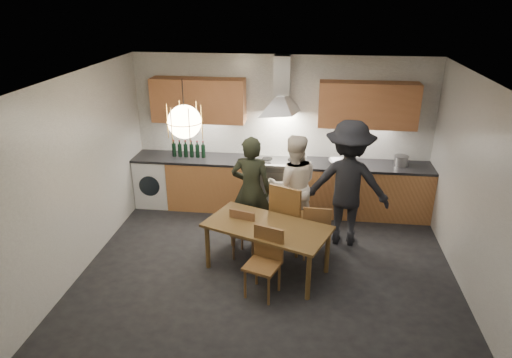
# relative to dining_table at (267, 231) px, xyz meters

# --- Properties ---
(ground) EXTENTS (5.00, 5.00, 0.00)m
(ground) POSITION_rel_dining_table_xyz_m (0.02, -0.07, -0.60)
(ground) COLOR black
(ground) RESTS_ON ground
(room_shell) EXTENTS (5.02, 4.52, 2.61)m
(room_shell) POSITION_rel_dining_table_xyz_m (0.02, -0.07, 1.10)
(room_shell) COLOR white
(room_shell) RESTS_ON ground
(counter_run) EXTENTS (5.00, 0.62, 0.90)m
(counter_run) POSITION_rel_dining_table_xyz_m (0.04, 1.88, -0.15)
(counter_run) COLOR tan
(counter_run) RESTS_ON ground
(range_stove) EXTENTS (0.90, 0.60, 0.92)m
(range_stove) POSITION_rel_dining_table_xyz_m (0.02, 1.87, -0.16)
(range_stove) COLOR silver
(range_stove) RESTS_ON ground
(wall_fixtures) EXTENTS (4.30, 0.54, 1.10)m
(wall_fixtures) POSITION_rel_dining_table_xyz_m (0.02, 1.99, 1.27)
(wall_fixtures) COLOR #D08350
(wall_fixtures) RESTS_ON ground
(pendant_lamp) EXTENTS (0.43, 0.43, 0.70)m
(pendant_lamp) POSITION_rel_dining_table_xyz_m (-0.98, -0.17, 1.50)
(pendant_lamp) COLOR black
(pendant_lamp) RESTS_ON ground
(dining_table) EXTENTS (1.80, 1.34, 0.68)m
(dining_table) POSITION_rel_dining_table_xyz_m (0.00, 0.00, 0.00)
(dining_table) COLOR brown
(dining_table) RESTS_ON ground
(chair_back_left) EXTENTS (0.45, 0.45, 0.81)m
(chair_back_left) POSITION_rel_dining_table_xyz_m (-0.33, 0.23, -0.14)
(chair_back_left) COLOR brown
(chair_back_left) RESTS_ON ground
(chair_back_mid) EXTENTS (0.63, 0.63, 1.06)m
(chair_back_mid) POSITION_rel_dining_table_xyz_m (0.25, 0.53, 0.00)
(chair_back_mid) COLOR brown
(chair_back_mid) RESTS_ON ground
(chair_back_right) EXTENTS (0.40, 0.40, 0.84)m
(chair_back_right) POSITION_rel_dining_table_xyz_m (0.66, 0.36, -0.12)
(chair_back_right) COLOR brown
(chair_back_right) RESTS_ON ground
(chair_front) EXTENTS (0.50, 0.50, 0.87)m
(chair_front) POSITION_rel_dining_table_xyz_m (0.03, -0.47, -0.11)
(chair_front) COLOR brown
(chair_front) RESTS_ON ground
(person_left) EXTENTS (0.62, 0.42, 1.64)m
(person_left) POSITION_rel_dining_table_xyz_m (-0.32, 0.83, 0.22)
(person_left) COLOR black
(person_left) RESTS_ON ground
(person_mid) EXTENTS (0.87, 0.73, 1.60)m
(person_mid) POSITION_rel_dining_table_xyz_m (0.29, 1.09, 0.20)
(person_mid) COLOR silver
(person_mid) RESTS_ON ground
(person_right) EXTENTS (1.29, 0.83, 1.89)m
(person_right) POSITION_rel_dining_table_xyz_m (1.08, 0.93, 0.34)
(person_right) COLOR black
(person_right) RESTS_ON ground
(mixing_bowl) EXTENTS (0.34, 0.34, 0.07)m
(mixing_bowl) POSITION_rel_dining_table_xyz_m (0.98, 1.85, 0.33)
(mixing_bowl) COLOR silver
(mixing_bowl) RESTS_ON counter_run
(stock_pot) EXTENTS (0.26, 0.26, 0.16)m
(stock_pot) POSITION_rel_dining_table_xyz_m (1.99, 1.91, 0.37)
(stock_pot) COLOR #ABAAAE
(stock_pot) RESTS_ON counter_run
(wine_bottles) EXTENTS (0.58, 0.07, 0.29)m
(wine_bottles) POSITION_rel_dining_table_xyz_m (-1.54, 1.89, 0.44)
(wine_bottles) COLOR black
(wine_bottles) RESTS_ON counter_run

